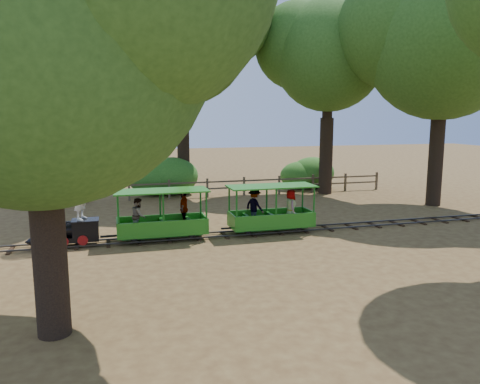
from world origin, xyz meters
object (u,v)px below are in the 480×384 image
object	(u,v)px
carriage_front	(162,218)
carriage_rear	(270,211)
locomotive	(61,200)
fence	(226,186)

from	to	relation	value
carriage_front	carriage_rear	bearing A→B (deg)	-0.16
carriage_rear	locomotive	bearing A→B (deg)	179.79
fence	carriage_rear	bearing A→B (deg)	-92.07
fence	locomotive	bearing A→B (deg)	-133.09
carriage_front	locomotive	bearing A→B (deg)	179.72
fence	carriage_front	bearing A→B (deg)	-117.83
locomotive	carriage_rear	bearing A→B (deg)	-0.21
locomotive	carriage_rear	distance (m)	7.17
carriage_front	fence	world-z (taller)	carriage_front
carriage_rear	fence	xyz separation A→B (m)	(0.29, 7.96, -0.22)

